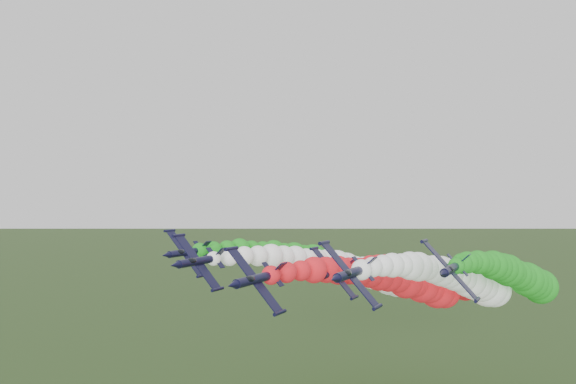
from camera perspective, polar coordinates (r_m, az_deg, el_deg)
name	(u,v)px	position (r m, az deg, el deg)	size (l,w,h in m)	color
jet_lead	(409,283)	(123.20, 12.21, -9.05)	(15.07, 88.55, 20.63)	black
jet_inner_left	(360,272)	(133.95, 7.34, -8.06)	(15.33, 88.81, 20.89)	black
jet_inner_right	(469,281)	(127.85, 17.89, -8.60)	(15.47, 88.95, 21.02)	black
jet_outer_left	(336,265)	(148.64, 4.92, -7.42)	(15.63, 89.11, 21.19)	black
jet_outer_right	(521,277)	(137.47, 22.62, -8.02)	(15.62, 89.10, 21.18)	black
jet_trail	(438,278)	(146.01, 15.00, -8.46)	(15.17, 88.66, 20.73)	black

